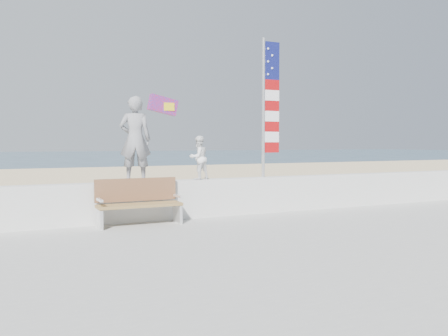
{
  "coord_description": "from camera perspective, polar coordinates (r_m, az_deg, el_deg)",
  "views": [
    {
      "loc": [
        -4.69,
        -8.4,
        1.94
      ],
      "look_at": [
        0.2,
        1.8,
        1.35
      ],
      "focal_mm": 38.0,
      "sensor_mm": 36.0,
      "label": 1
    }
  ],
  "objects": [
    {
      "name": "flag",
      "position": [
        12.16,
        5.29,
        7.94
      ],
      "size": [
        0.5,
        0.08,
        3.5
      ],
      "color": "silver",
      "rests_on": "seawall"
    },
    {
      "name": "boardwalk",
      "position": [
        6.68,
        20.93,
        -12.95
      ],
      "size": [
        50.0,
        12.4,
        0.1
      ],
      "primitive_type": "cube",
      "color": "#ADACA7",
      "rests_on": "sand"
    },
    {
      "name": "child",
      "position": [
        11.26,
        -3.07,
        1.25
      ],
      "size": [
        0.59,
        0.51,
        1.04
      ],
      "primitive_type": "imported",
      "rotation": [
        0.0,
        0.0,
        3.41
      ],
      "color": "white",
      "rests_on": "seawall"
    },
    {
      "name": "sand",
      "position": [
        18.12,
        -10.48,
        -3.08
      ],
      "size": [
        90.0,
        40.0,
        0.08
      ],
      "primitive_type": "cube",
      "color": "beige",
      "rests_on": "ground"
    },
    {
      "name": "parafoil_kite",
      "position": [
        13.73,
        -7.27,
        7.48
      ],
      "size": [
        0.9,
        0.27,
        0.61
      ],
      "color": "red",
      "rests_on": "ground"
    },
    {
      "name": "adult",
      "position": [
        10.77,
        -10.64,
        3.43
      ],
      "size": [
        0.81,
        0.66,
        1.91
      ],
      "primitive_type": "imported",
      "rotation": [
        0.0,
        0.0,
        2.81
      ],
      "color": "gray",
      "rests_on": "seawall"
    },
    {
      "name": "ground",
      "position": [
        9.81,
        3.53,
        -8.42
      ],
      "size": [
        220.0,
        220.0,
        0.0
      ],
      "primitive_type": "plane",
      "color": "#2B4457",
      "rests_on": "ground"
    },
    {
      "name": "bench",
      "position": [
        10.39,
        -10.26,
        -3.98
      ],
      "size": [
        1.8,
        0.57,
        1.0
      ],
      "color": "#9C7944",
      "rests_on": "boardwalk"
    },
    {
      "name": "seawall",
      "position": [
        11.48,
        -1.33,
        -3.57
      ],
      "size": [
        30.0,
        0.35,
        0.9
      ],
      "primitive_type": "cube",
      "color": "silver",
      "rests_on": "boardwalk"
    }
  ]
}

